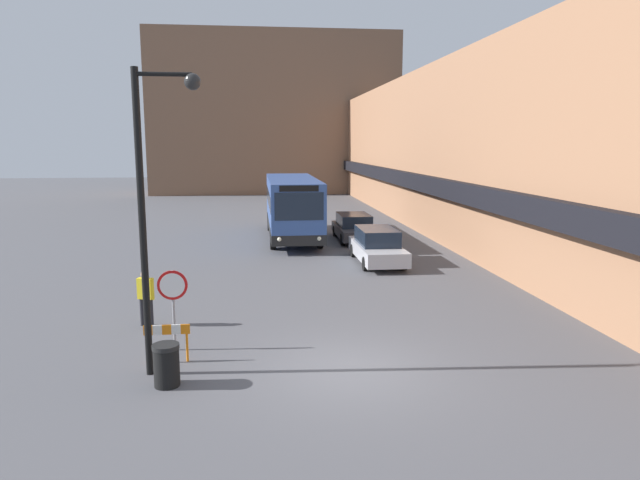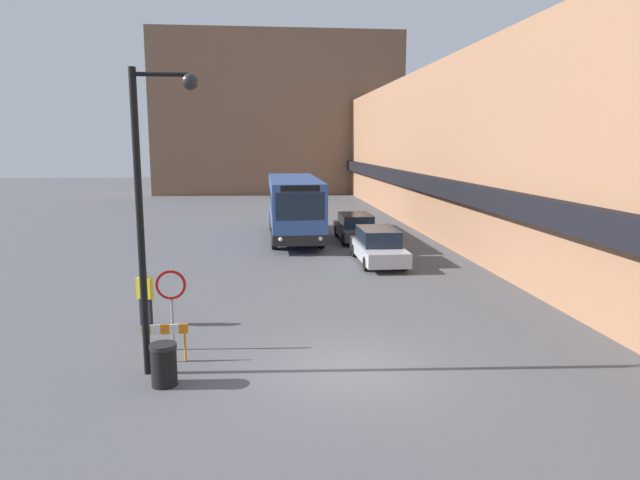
% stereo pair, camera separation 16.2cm
% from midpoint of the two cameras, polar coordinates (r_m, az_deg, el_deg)
% --- Properties ---
extents(ground_plane, '(160.00, 160.00, 0.00)m').
position_cam_midpoint_polar(ground_plane, '(13.75, 3.02, -12.86)').
color(ground_plane, '#515156').
extents(building_row_right, '(5.50, 60.00, 9.61)m').
position_cam_midpoint_polar(building_row_right, '(38.46, 12.40, 8.70)').
color(building_row_right, '#996B4C').
rests_on(building_row_right, ground_plane).
extents(building_backdrop_far, '(26.00, 8.00, 16.65)m').
position_cam_midpoint_polar(building_backdrop_far, '(63.22, -4.17, 12.38)').
color(building_backdrop_far, brown).
rests_on(building_backdrop_far, ground_plane).
extents(city_bus, '(2.66, 10.27, 3.37)m').
position_cam_midpoint_polar(city_bus, '(31.71, -2.46, 3.42)').
color(city_bus, '#335193').
rests_on(city_bus, ground_plane).
extents(parked_car_front, '(1.84, 4.85, 1.55)m').
position_cam_midpoint_polar(parked_car_front, '(25.41, 6.02, -0.61)').
color(parked_car_front, '#B7B7BC').
rests_on(parked_car_front, ground_plane).
extents(parked_car_back, '(1.91, 4.73, 1.44)m').
position_cam_midpoint_polar(parked_car_back, '(31.33, 3.73, 1.28)').
color(parked_car_back, '#38383D').
rests_on(parked_car_back, ground_plane).
extents(stop_sign, '(0.76, 0.08, 2.10)m').
position_cam_midpoint_polar(stop_sign, '(14.97, -14.36, -5.13)').
color(stop_sign, gray).
rests_on(stop_sign, ground_plane).
extents(street_lamp, '(1.46, 0.36, 6.86)m').
position_cam_midpoint_polar(street_lamp, '(13.08, -16.20, 4.67)').
color(street_lamp, black).
rests_on(street_lamp, ground_plane).
extents(pedestrian, '(0.51, 0.34, 1.65)m').
position_cam_midpoint_polar(pedestrian, '(17.33, -16.84, -5.03)').
color(pedestrian, '#232328').
rests_on(pedestrian, ground_plane).
extents(trash_bin, '(0.59, 0.59, 0.95)m').
position_cam_midpoint_polar(trash_bin, '(13.19, -15.00, -11.93)').
color(trash_bin, black).
rests_on(trash_bin, ground_plane).
extents(construction_barricade, '(1.10, 0.06, 0.94)m').
position_cam_midpoint_polar(construction_barricade, '(14.46, -14.91, -9.19)').
color(construction_barricade, orange).
rests_on(construction_barricade, ground_plane).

